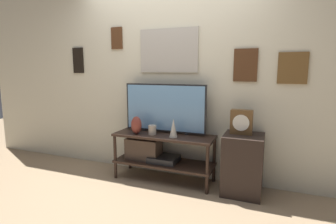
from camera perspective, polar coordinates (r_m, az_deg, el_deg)
name	(u,v)px	position (r m, az deg, el deg)	size (l,w,h in m)	color
ground_plane	(156,188)	(3.26, -2.68, -16.11)	(12.00, 12.00, 0.00)	#997F60
wall_back	(172,73)	(3.43, 0.81, 8.58)	(6.40, 0.08, 2.70)	beige
media_console	(156,150)	(3.39, -2.68, -8.37)	(1.27, 0.43, 0.59)	black
television	(165,108)	(3.31, -0.73, 0.89)	(1.08, 0.05, 0.62)	black
vase_slim_bronze	(173,128)	(3.13, 1.20, -3.51)	(0.10, 0.10, 0.23)	beige
vase_urn_stoneware	(136,125)	(3.31, -6.91, -2.87)	(0.14, 0.12, 0.22)	brown
candle_jar	(152,130)	(3.27, -3.44, -3.91)	(0.10, 0.10, 0.12)	#C1B29E
side_table	(243,164)	(3.13, 15.96, -10.86)	(0.43, 0.44, 0.68)	black
mantel_clock	(241,122)	(3.03, 15.70, -2.11)	(0.24, 0.11, 0.27)	brown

